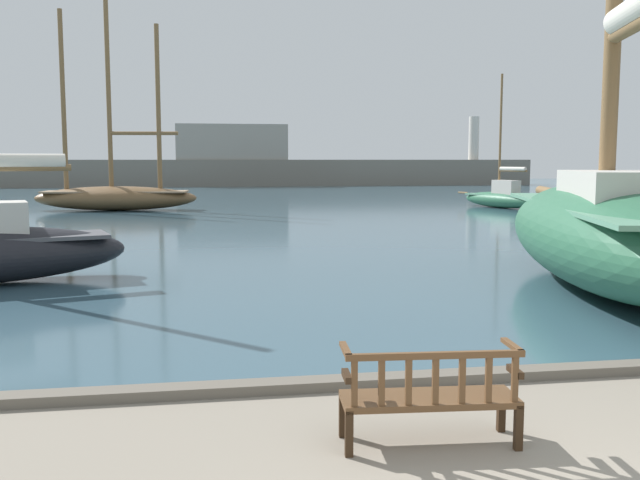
# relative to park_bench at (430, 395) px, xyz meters

# --- Properties ---
(harbor_water) EXTENTS (100.00, 80.00, 0.08)m
(harbor_water) POSITION_rel_park_bench_xyz_m (0.60, 41.88, -0.43)
(harbor_water) COLOR #385666
(harbor_water) RESTS_ON ground
(quay_edge_kerb) EXTENTS (40.00, 0.30, 0.12)m
(quay_edge_kerb) POSITION_rel_park_bench_xyz_m (0.60, 1.73, -0.41)
(quay_edge_kerb) COLOR #675F54
(quay_edge_kerb) RESTS_ON ground
(park_bench) EXTENTS (1.63, 0.64, 0.92)m
(park_bench) POSITION_rel_park_bench_xyz_m (0.00, 0.00, 0.00)
(park_bench) COLOR #322113
(park_bench) RESTS_ON ground
(sailboat_nearest_starboard) EXTENTS (8.13, 3.08, 11.53)m
(sailboat_nearest_starboard) POSITION_rel_park_bench_xyz_m (-6.19, 30.41, 0.53)
(sailboat_nearest_starboard) COLOR brown
(sailboat_nearest_starboard) RESTS_ON harbor_water
(sailboat_outer_starboard) EXTENTS (5.96, 12.30, 13.67)m
(sailboat_outer_starboard) POSITION_rel_park_bench_xyz_m (5.89, 6.80, 0.87)
(sailboat_outer_starboard) COLOR #2D6647
(sailboat_outer_starboard) RESTS_ON harbor_water
(sailboat_far_port) EXTENTS (2.78, 6.05, 6.89)m
(sailboat_far_port) POSITION_rel_park_bench_xyz_m (13.40, 29.01, 0.18)
(sailboat_far_port) COLOR #2D6647
(sailboat_far_port) RESTS_ON harbor_water
(far_breakwater) EXTENTS (58.97, 2.40, 6.77)m
(far_breakwater) POSITION_rel_park_bench_xyz_m (0.88, 61.37, 1.30)
(far_breakwater) COLOR slate
(far_breakwater) RESTS_ON ground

